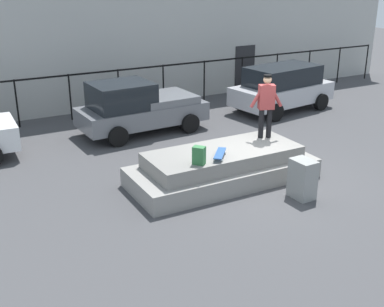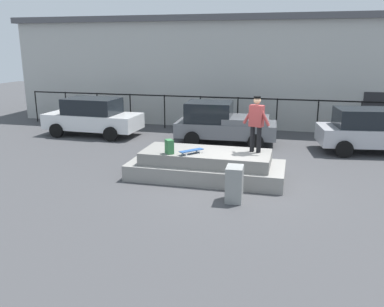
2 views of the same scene
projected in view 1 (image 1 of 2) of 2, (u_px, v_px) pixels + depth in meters
ground_plane at (259, 180)px, 12.88m from camera, size 60.00×60.00×0.00m
concrete_ledge at (223, 167)px, 12.67m from camera, size 4.84×2.00×0.87m
skateboarder at (266, 102)px, 13.04m from camera, size 0.87×0.39×1.72m
skateboard at (220, 154)px, 11.95m from camera, size 0.67×0.74×0.12m
backpack at (199, 155)px, 11.50m from camera, size 0.33×0.34×0.43m
car_grey_pickup_mid at (138, 107)px, 16.27m from camera, size 4.28×2.20×1.75m
car_silver_hatchback_far at (282, 87)px, 18.84m from camera, size 4.24×2.47×1.71m
utility_box at (303, 179)px, 11.73m from camera, size 0.46×0.62×0.96m
fence_row at (141, 80)px, 18.78m from camera, size 24.06×0.06×1.67m
warehouse_building at (96, 24)px, 22.37m from camera, size 26.87×9.06×5.51m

